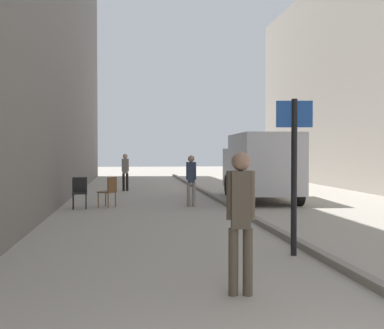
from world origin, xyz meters
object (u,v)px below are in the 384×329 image
(street_sign_post, at_px, (294,163))
(delivery_van, at_px, (260,165))
(pedestrian_main_foreground, at_px, (125,169))
(pedestrian_far_crossing, at_px, (241,213))
(cafe_chair_near_window, at_px, (80,190))
(pedestrian_mid_block, at_px, (191,177))
(cafe_chair_by_doorway, at_px, (109,190))

(street_sign_post, bearing_deg, delivery_van, -92.88)
(pedestrian_main_foreground, xyz_separation_m, delivery_van, (4.76, -4.65, 0.32))
(pedestrian_main_foreground, height_order, street_sign_post, street_sign_post)
(pedestrian_far_crossing, height_order, delivery_van, delivery_van)
(pedestrian_main_foreground, height_order, delivery_van, delivery_van)
(cafe_chair_near_window, bearing_deg, pedestrian_mid_block, 177.28)
(pedestrian_mid_block, distance_m, delivery_van, 3.19)
(pedestrian_far_crossing, relative_size, delivery_van, 0.32)
(pedestrian_mid_block, relative_size, delivery_van, 0.29)
(pedestrian_mid_block, height_order, pedestrian_far_crossing, pedestrian_far_crossing)
(delivery_van, relative_size, cafe_chair_by_doorway, 5.80)
(pedestrian_far_crossing, bearing_deg, delivery_van, -98.02)
(delivery_van, xyz_separation_m, cafe_chair_near_window, (-6.08, -1.80, -0.70))
(street_sign_post, bearing_deg, pedestrian_far_crossing, 65.58)
(pedestrian_far_crossing, distance_m, cafe_chair_by_doorway, 9.80)
(pedestrian_mid_block, height_order, cafe_chair_near_window, pedestrian_mid_block)
(pedestrian_mid_block, distance_m, street_sign_post, 7.43)
(pedestrian_mid_block, bearing_deg, pedestrian_far_crossing, 101.73)
(delivery_van, bearing_deg, street_sign_post, -98.65)
(pedestrian_far_crossing, xyz_separation_m, delivery_van, (3.28, 11.19, 0.25))
(cafe_chair_near_window, distance_m, cafe_chair_by_doorway, 0.90)
(pedestrian_main_foreground, bearing_deg, street_sign_post, -61.62)
(pedestrian_main_foreground, relative_size, pedestrian_mid_block, 1.01)
(pedestrian_main_foreground, bearing_deg, pedestrian_mid_block, -55.31)
(cafe_chair_by_doorway, bearing_deg, pedestrian_main_foreground, 30.28)
(cafe_chair_near_window, xyz_separation_m, cafe_chair_by_doorway, (0.87, 0.21, 0.00))
(delivery_van, bearing_deg, pedestrian_far_crossing, -103.22)
(pedestrian_mid_block, relative_size, pedestrian_far_crossing, 0.93)
(cafe_chair_near_window, bearing_deg, street_sign_post, 115.71)
(street_sign_post, xyz_separation_m, cafe_chair_by_doorway, (-3.32, 7.48, -1.00))
(cafe_chair_by_doorway, bearing_deg, pedestrian_far_crossing, -134.20)
(cafe_chair_near_window, bearing_deg, pedestrian_main_foreground, -105.85)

